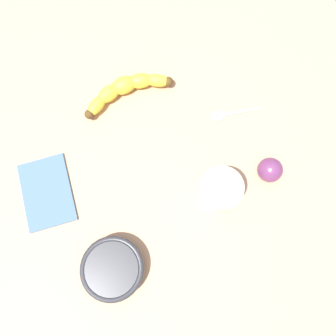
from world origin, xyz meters
TOP-DOWN VIEW (x-y plane):
  - wooden_tabletop at (0.00, 0.00)cm, footprint 120.00×120.00cm
  - banana at (-16.21, 2.09)cm, footprint 7.78×21.48cm
  - smoothie_glass at (14.49, 7.30)cm, footprint 8.09×8.09cm
  - ceramic_bowl at (17.06, -18.23)cm, footprint 12.51×12.51cm
  - plum_fruit at (15.89, 19.75)cm, footprint 5.30×5.30cm
  - teaspoon at (-0.30, 18.27)cm, footprint 5.05×11.06cm
  - folded_napkin at (-3.89, -23.75)cm, footprint 17.11×13.42cm

SIDE VIEW (x-z plane):
  - wooden_tabletop at x=0.00cm, z-range 0.00..3.00cm
  - folded_napkin at x=-3.89cm, z-range 3.00..3.60cm
  - teaspoon at x=-0.30cm, z-range 3.00..3.80cm
  - banana at x=-16.21cm, z-range 3.00..6.92cm
  - ceramic_bowl at x=17.06cm, z-range 3.42..7.42cm
  - plum_fruit at x=15.89cm, z-range 3.00..8.30cm
  - smoothie_glass at x=14.49cm, z-range 2.93..13.13cm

